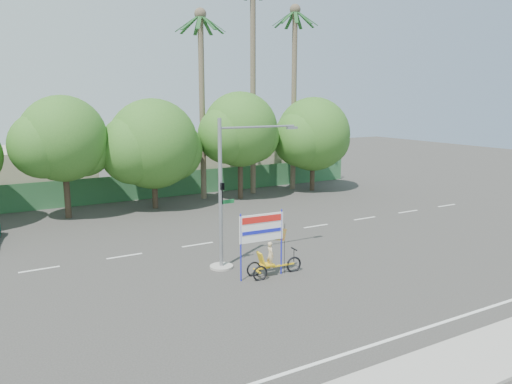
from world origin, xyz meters
TOP-DOWN VIEW (x-y plane):
  - ground at (0.00, 0.00)m, footprint 120.00×120.00m
  - sidewalk_near at (0.00, -7.50)m, footprint 50.00×2.40m
  - fence at (0.00, 21.50)m, footprint 38.00×0.08m
  - building_left at (-10.00, 26.00)m, footprint 12.00×8.00m
  - building_right at (8.00, 26.00)m, footprint 14.00×8.00m
  - tree_left at (-7.05, 18.00)m, footprint 6.66×5.60m
  - tree_center at (-1.05, 18.00)m, footprint 7.62×6.40m
  - tree_right at (5.95, 18.00)m, footprint 6.90×5.80m
  - tree_far_right at (12.95, 18.00)m, footprint 7.38×6.20m
  - palm_tall at (8.00, 19.50)m, footprint 3.73×3.79m
  - palm_mid at (12.00, 19.50)m, footprint 3.73×3.79m
  - palm_short at (3.50, 19.50)m, footprint 3.73×3.79m
  - traffic_signal at (-2.20, 3.98)m, footprint 4.72×1.10m
  - trike_billboard at (-1.22, 1.94)m, footprint 3.11×0.75m

SIDE VIEW (x-z plane):
  - ground at x=0.00m, z-range 0.00..0.00m
  - sidewalk_near at x=0.00m, z-range 0.00..0.12m
  - fence at x=0.00m, z-range 0.00..2.00m
  - trike_billboard at x=-1.22m, z-range -0.30..2.76m
  - building_right at x=8.00m, z-range 0.00..3.60m
  - building_left at x=-10.00m, z-range 0.00..4.00m
  - traffic_signal at x=-2.20m, z-range -0.58..6.42m
  - tree_center at x=-1.05m, z-range 0.54..8.39m
  - tree_far_right at x=12.95m, z-range 0.68..8.61m
  - tree_left at x=-7.05m, z-range 1.02..9.09m
  - tree_right at x=5.95m, z-range 1.06..9.42m
  - palm_short at x=3.50m, z-range 1.64..16.09m
  - palm_mid at x=12.00m, z-range 1.67..17.12m
  - palm_tall at x=8.00m, z-range 1.74..19.19m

